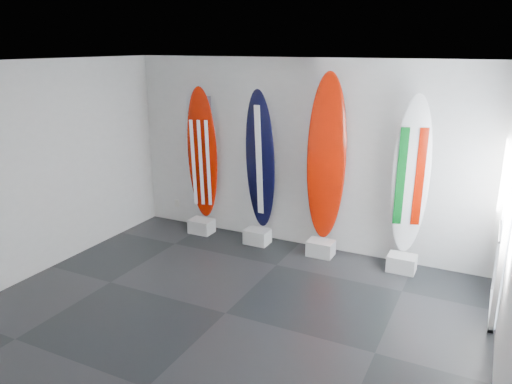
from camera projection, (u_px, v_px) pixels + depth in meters
The scene contains 15 objects.
floor at pixel (226, 313), 6.09m from camera, with size 6.00×6.00×0.00m, color black.
ceiling at pixel (221, 63), 5.23m from camera, with size 6.00×6.00×0.00m, color white.
wall_back at pixel (302, 155), 7.80m from camera, with size 6.00×6.00×0.00m, color silver.
wall_front at pixel (48, 291), 3.51m from camera, with size 6.00×6.00×0.00m, color silver.
wall_left at pixel (39, 169), 6.93m from camera, with size 5.00×5.00×0.00m, color silver.
display_block_usa at pixel (202, 226), 8.66m from camera, with size 0.40×0.30×0.24m, color silver.
surfboard_usa at pixel (202, 154), 8.38m from camera, with size 0.52×0.08×2.30m, color #991101.
display_block_navy at pixel (257, 236), 8.20m from camera, with size 0.40×0.30×0.24m, color silver.
surfboard_navy at pixel (260, 161), 7.92m from camera, with size 0.52×0.08×2.30m, color black.
display_block_swiss at pixel (321, 248), 7.73m from camera, with size 0.40×0.30×0.24m, color silver.
surfboard_swiss at pixel (326, 159), 7.40m from camera, with size 0.59×0.08×2.59m, color #991101.
display_block_italy at pixel (402, 263), 7.20m from camera, with size 0.40×0.30×0.24m, color silver.
surfboard_italy at pixel (411, 177), 6.91m from camera, with size 0.53×0.08×2.33m, color white.
wall_outlet at pixel (177, 203), 9.16m from camera, with size 0.09×0.02×0.13m, color silver.
glass_door at pixel (510, 202), 5.75m from camera, with size 0.12×1.16×2.85m, color white, non-canonical shape.
Camera 1 is at (2.73, -4.67, 3.19)m, focal length 34.59 mm.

